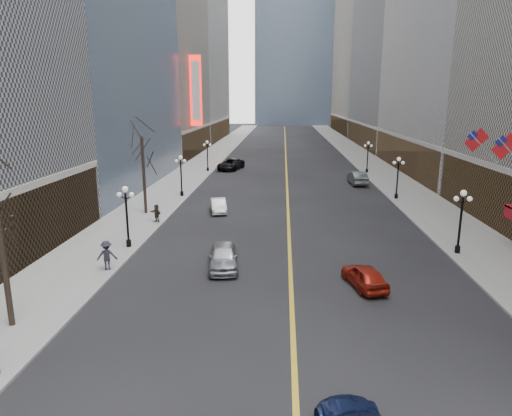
# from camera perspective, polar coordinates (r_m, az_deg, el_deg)

# --- Properties ---
(sidewalk_east) EXTENTS (6.00, 230.00, 0.15)m
(sidewalk_east) POSITION_cam_1_polar(r_m,az_deg,el_deg) (73.56, 14.82, 4.75)
(sidewalk_east) COLOR gray
(sidewalk_east) RESTS_ON ground
(sidewalk_west) EXTENTS (6.00, 230.00, 0.15)m
(sidewalk_west) POSITION_cam_1_polar(r_m,az_deg,el_deg) (73.33, -7.24, 5.07)
(sidewalk_west) COLOR gray
(sidewalk_west) RESTS_ON ground
(lane_line) EXTENTS (0.25, 200.00, 0.02)m
(lane_line) POSITION_cam_1_polar(r_m,az_deg,el_deg) (82.01, 3.77, 5.99)
(lane_line) COLOR gold
(lane_line) RESTS_ON ground
(bldg_east_c) EXTENTS (26.60, 40.60, 48.80)m
(bldg_east_c) POSITION_cam_1_polar(r_m,az_deg,el_deg) (112.35, 20.30, 19.63)
(bldg_east_c) COLOR gray
(bldg_east_c) RESTS_ON ground
(bldg_east_d) EXTENTS (26.60, 46.60, 62.80)m
(bldg_east_d) POSITION_cam_1_polar(r_m,az_deg,el_deg) (154.72, 15.73, 20.66)
(bldg_east_d) COLOR #B0A791
(bldg_east_d) RESTS_ON ground
(bldg_west_c) EXTENTS (26.60, 30.60, 50.80)m
(bldg_west_c) POSITION_cam_1_polar(r_m,az_deg,el_deg) (94.14, -15.99, 21.88)
(bldg_west_c) COLOR #B0A791
(bldg_west_c) RESTS_ON ground
(streetlamp_east_1) EXTENTS (1.26, 0.44, 4.52)m
(streetlamp_east_1) POSITION_cam_1_polar(r_m,az_deg,el_deg) (34.57, 24.27, -0.80)
(streetlamp_east_1) COLOR black
(streetlamp_east_1) RESTS_ON sidewalk_east
(streetlamp_east_2) EXTENTS (1.26, 0.44, 4.52)m
(streetlamp_east_2) POSITION_cam_1_polar(r_m,az_deg,el_deg) (51.44, 17.31, 4.16)
(streetlamp_east_2) COLOR black
(streetlamp_east_2) RESTS_ON sidewalk_east
(streetlamp_east_3) EXTENTS (1.26, 0.44, 4.52)m
(streetlamp_east_3) POSITION_cam_1_polar(r_m,az_deg,el_deg) (68.88, 13.80, 6.62)
(streetlamp_east_3) COLOR black
(streetlamp_east_3) RESTS_ON sidewalk_east
(streetlamp_west_1) EXTENTS (1.26, 0.44, 4.52)m
(streetlamp_west_1) POSITION_cam_1_polar(r_m,az_deg,el_deg) (34.16, -15.89, -0.26)
(streetlamp_west_1) COLOR black
(streetlamp_west_1) RESTS_ON sidewalk_west
(streetlamp_west_2) EXTENTS (1.26, 0.44, 4.52)m
(streetlamp_west_2) POSITION_cam_1_polar(r_m,az_deg,el_deg) (51.16, -9.36, 4.54)
(streetlamp_west_2) COLOR black
(streetlamp_west_2) RESTS_ON sidewalk_west
(streetlamp_west_3) EXTENTS (1.26, 0.44, 4.52)m
(streetlamp_west_3) POSITION_cam_1_polar(r_m,az_deg,el_deg) (68.68, -6.10, 6.91)
(streetlamp_west_3) COLOR black
(streetlamp_west_3) RESTS_ON sidewalk_west
(flag_4) EXTENTS (2.87, 0.12, 2.87)m
(flag_4) POSITION_cam_1_polar(r_m,az_deg,el_deg) (37.07, 28.96, 6.51)
(flag_4) COLOR #B2B2B7
(flag_4) RESTS_ON ground
(flag_5) EXTENTS (2.87, 0.12, 2.87)m
(flag_5) POSITION_cam_1_polar(r_m,az_deg,el_deg) (41.62, 26.05, 7.42)
(flag_5) COLOR #B2B2B7
(flag_5) RESTS_ON ground
(theatre_marquee) EXTENTS (2.00, 0.55, 12.00)m
(theatre_marquee) POSITION_cam_1_polar(r_m,az_deg,el_deg) (82.73, -7.52, 14.30)
(theatre_marquee) COLOR red
(theatre_marquee) RESTS_ON ground
(tree_west_far) EXTENTS (3.60, 3.60, 7.92)m
(tree_west_far) POSITION_cam_1_polar(r_m,az_deg,el_deg) (43.50, -14.03, 7.20)
(tree_west_far) COLOR #2D231C
(tree_west_far) RESTS_ON sidewalk_west
(car_nb_near) EXTENTS (2.44, 4.85, 1.59)m
(car_nb_near) POSITION_cam_1_polar(r_m,az_deg,el_deg) (29.75, -4.12, -6.05)
(car_nb_near) COLOR #989A9F
(car_nb_near) RESTS_ON ground
(car_nb_mid) EXTENTS (2.18, 4.19, 1.32)m
(car_nb_mid) POSITION_cam_1_polar(r_m,az_deg,el_deg) (44.29, -4.72, 0.33)
(car_nb_mid) COLOR silver
(car_nb_mid) RESTS_ON ground
(car_nb_far) EXTENTS (4.18, 6.62, 1.70)m
(car_nb_far) POSITION_cam_1_polar(r_m,az_deg,el_deg) (70.77, -3.18, 5.49)
(car_nb_far) COLOR black
(car_nb_far) RESTS_ON ground
(car_sb_mid) EXTENTS (2.56, 4.23, 1.35)m
(car_sb_mid) POSITION_cam_1_polar(r_m,az_deg,el_deg) (27.58, 13.40, -8.27)
(car_sb_mid) COLOR maroon
(car_sb_mid) RESTS_ON ground
(car_sb_far) EXTENTS (2.10, 5.22, 1.69)m
(car_sb_far) POSITION_cam_1_polar(r_m,az_deg,el_deg) (59.86, 12.56, 3.70)
(car_sb_far) COLOR #474D4E
(car_sb_far) RESTS_ON ground
(ped_west_walk) EXTENTS (1.32, 0.77, 1.91)m
(ped_west_walk) POSITION_cam_1_polar(r_m,az_deg,el_deg) (30.40, -18.15, -5.65)
(ped_west_walk) COLOR #22212A
(ped_west_walk) RESTS_ON sidewalk_west
(ped_west_far) EXTENTS (1.39, 1.25, 1.57)m
(ped_west_far) POSITION_cam_1_polar(r_m,az_deg,el_deg) (40.95, -12.33, -0.64)
(ped_west_far) COLOR #322A1C
(ped_west_far) RESTS_ON sidewalk_west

